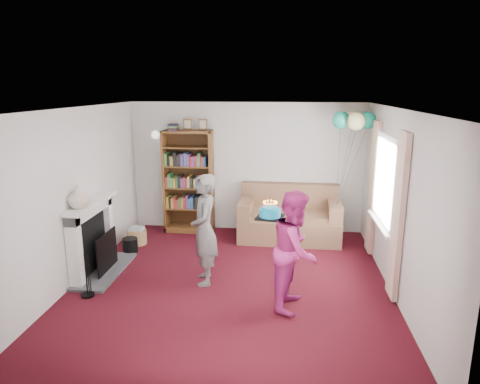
# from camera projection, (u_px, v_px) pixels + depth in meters

# --- Properties ---
(ground) EXTENTS (5.00, 5.00, 0.00)m
(ground) POSITION_uv_depth(u_px,v_px,m) (231.00, 284.00, 6.20)
(ground) COLOR black
(ground) RESTS_ON ground
(wall_back) EXTENTS (4.50, 0.02, 2.50)m
(wall_back) POSITION_uv_depth(u_px,v_px,m) (247.00, 167.00, 8.33)
(wall_back) COLOR silver
(wall_back) RESTS_ON ground
(wall_left) EXTENTS (0.02, 5.00, 2.50)m
(wall_left) POSITION_uv_depth(u_px,v_px,m) (75.00, 196.00, 6.13)
(wall_left) COLOR silver
(wall_left) RESTS_ON ground
(wall_right) EXTENTS (0.02, 5.00, 2.50)m
(wall_right) POSITION_uv_depth(u_px,v_px,m) (399.00, 205.00, 5.67)
(wall_right) COLOR silver
(wall_right) RESTS_ON ground
(ceiling) EXTENTS (4.50, 5.00, 0.01)m
(ceiling) POSITION_uv_depth(u_px,v_px,m) (230.00, 108.00, 5.60)
(ceiling) COLOR white
(ceiling) RESTS_ON wall_back
(fireplace) EXTENTS (0.55, 1.80, 1.12)m
(fireplace) POSITION_uv_depth(u_px,v_px,m) (96.00, 241.00, 6.48)
(fireplace) COLOR #3F3F42
(fireplace) RESTS_ON ground
(window_bay) EXTENTS (0.14, 2.02, 2.20)m
(window_bay) POSITION_uv_depth(u_px,v_px,m) (385.00, 197.00, 6.27)
(window_bay) COLOR white
(window_bay) RESTS_ON ground
(wall_sconce) EXTENTS (0.16, 0.23, 0.16)m
(wall_sconce) POSITION_uv_depth(u_px,v_px,m) (156.00, 135.00, 8.21)
(wall_sconce) COLOR gold
(wall_sconce) RESTS_ON ground
(bookcase) EXTENTS (0.94, 0.42, 2.19)m
(bookcase) POSITION_uv_depth(u_px,v_px,m) (189.00, 182.00, 8.31)
(bookcase) COLOR #472B14
(bookcase) RESTS_ON ground
(sofa) EXTENTS (1.86, 0.98, 0.98)m
(sofa) POSITION_uv_depth(u_px,v_px,m) (290.00, 219.00, 8.03)
(sofa) COLOR brown
(sofa) RESTS_ON ground
(wicker_basket) EXTENTS (0.35, 0.35, 0.32)m
(wicker_basket) POSITION_uv_depth(u_px,v_px,m) (137.00, 236.00, 7.75)
(wicker_basket) COLOR #A1774B
(wicker_basket) RESTS_ON ground
(person_striped) EXTENTS (0.50, 0.65, 1.60)m
(person_striped) POSITION_uv_depth(u_px,v_px,m) (204.00, 230.00, 6.08)
(person_striped) COLOR black
(person_striped) RESTS_ON ground
(person_magenta) EXTENTS (0.73, 0.86, 1.54)m
(person_magenta) POSITION_uv_depth(u_px,v_px,m) (295.00, 250.00, 5.41)
(person_magenta) COLOR #B0236E
(person_magenta) RESTS_ON ground
(birthday_cake) EXTENTS (0.34, 0.34, 0.22)m
(birthday_cake) POSITION_uv_depth(u_px,v_px,m) (270.00, 213.00, 5.64)
(birthday_cake) COLOR black
(birthday_cake) RESTS_ON ground
(balloons) EXTENTS (0.74, 0.74, 1.68)m
(balloons) POSITION_uv_depth(u_px,v_px,m) (354.00, 120.00, 7.32)
(balloons) COLOR #3F3F3F
(balloons) RESTS_ON ground
(mantel_vase) EXTENTS (0.40, 0.40, 0.32)m
(mantel_vase) POSITION_uv_depth(u_px,v_px,m) (79.00, 197.00, 5.97)
(mantel_vase) COLOR beige
(mantel_vase) RESTS_ON fireplace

